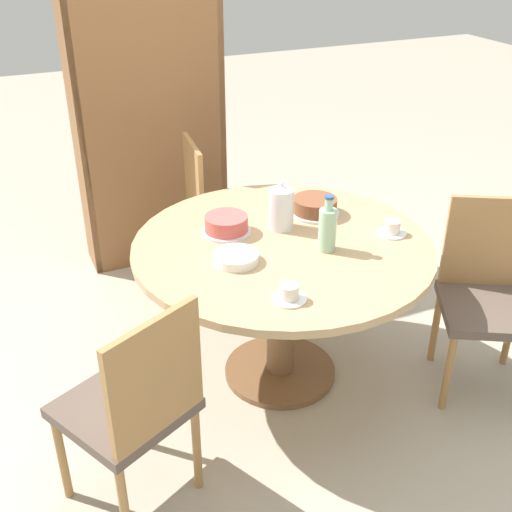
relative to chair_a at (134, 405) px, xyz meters
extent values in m
plane|color=#B2A893|center=(0.81, 0.48, -0.48)|extent=(14.00, 14.00, 0.00)
cylinder|color=brown|center=(0.81, 0.48, -0.46)|extent=(0.54, 0.54, 0.03)
cylinder|color=brown|center=(0.81, 0.48, -0.12)|extent=(0.13, 0.13, 0.66)
cylinder|color=tan|center=(0.81, 0.48, 0.23)|extent=(1.33, 1.33, 0.04)
cylinder|color=#A87A47|center=(0.05, 0.30, -0.28)|extent=(0.03, 0.03, 0.41)
cylinder|color=#A87A47|center=(-0.27, 0.14, -0.28)|extent=(0.03, 0.03, 0.41)
cylinder|color=#A87A47|center=(0.21, -0.02, -0.28)|extent=(0.03, 0.03, 0.41)
cylinder|color=#A87A47|center=(-0.11, -0.18, -0.28)|extent=(0.03, 0.03, 0.41)
cube|color=brown|center=(-0.03, 0.06, -0.05)|extent=(0.56, 0.56, 0.04)
cube|color=#A87A47|center=(0.06, -0.12, 0.20)|extent=(0.37, 0.20, 0.44)
cylinder|color=#A87A47|center=(1.39, -0.05, -0.28)|extent=(0.03, 0.03, 0.41)
cylinder|color=#A87A47|center=(1.56, 0.27, -0.28)|extent=(0.03, 0.03, 0.41)
cylinder|color=#A87A47|center=(1.88, 0.09, -0.28)|extent=(0.03, 0.03, 0.41)
cube|color=brown|center=(1.63, 0.02, -0.05)|extent=(0.57, 0.57, 0.04)
cube|color=#A87A47|center=(1.73, 0.20, 0.20)|extent=(0.36, 0.22, 0.44)
cylinder|color=#A87A47|center=(1.08, 1.21, -0.28)|extent=(0.03, 0.03, 0.41)
cylinder|color=#A87A47|center=(1.12, 1.57, -0.28)|extent=(0.03, 0.03, 0.41)
cylinder|color=#A87A47|center=(0.72, 1.25, -0.28)|extent=(0.03, 0.03, 0.41)
cylinder|color=#A87A47|center=(0.76, 1.61, -0.28)|extent=(0.03, 0.03, 0.41)
cube|color=brown|center=(0.92, 1.41, -0.05)|extent=(0.46, 0.46, 0.04)
cube|color=#A87A47|center=(0.72, 1.43, 0.20)|extent=(0.07, 0.40, 0.44)
cube|color=brown|center=(1.05, 1.95, 0.48)|extent=(0.04, 0.28, 1.91)
cube|color=brown|center=(0.20, 1.95, 0.48)|extent=(0.04, 0.28, 1.91)
cube|color=brown|center=(0.62, 1.82, 0.48)|extent=(0.89, 0.02, 1.91)
cube|color=brown|center=(0.62, 1.95, -0.46)|extent=(0.81, 0.27, 0.04)
cube|color=brown|center=(0.62, 1.95, -0.10)|extent=(0.81, 0.27, 0.04)
cube|color=brown|center=(0.62, 1.95, 0.29)|extent=(0.81, 0.27, 0.04)
cube|color=brown|center=(0.62, 1.95, 0.67)|extent=(0.81, 0.27, 0.04)
cube|color=brown|center=(0.62, 1.95, 1.05)|extent=(0.81, 0.27, 0.04)
cube|color=beige|center=(0.88, 1.93, -0.33)|extent=(0.29, 0.21, 0.23)
cube|color=#B72D28|center=(0.36, 1.93, -0.31)|extent=(0.29, 0.21, 0.27)
cube|color=#703384|center=(0.85, 1.93, 0.05)|extent=(0.35, 0.21, 0.26)
cube|color=orange|center=(0.39, 1.93, 0.05)|extent=(0.35, 0.21, 0.25)
cube|color=#234793|center=(0.88, 1.93, 0.46)|extent=(0.30, 0.21, 0.30)
cube|color=#703384|center=(0.37, 1.93, 0.43)|extent=(0.30, 0.21, 0.24)
cube|color=#703384|center=(0.85, 1.93, 0.83)|extent=(0.35, 0.21, 0.29)
cube|color=orange|center=(0.39, 1.93, 0.83)|extent=(0.35, 0.21, 0.28)
cylinder|color=silver|center=(0.87, 0.61, 0.34)|extent=(0.12, 0.12, 0.19)
cone|color=silver|center=(0.87, 0.61, 0.45)|extent=(0.10, 0.10, 0.02)
sphere|color=silver|center=(0.87, 0.61, 0.47)|extent=(0.02, 0.02, 0.02)
cylinder|color=#99C6A3|center=(0.96, 0.35, 0.34)|extent=(0.08, 0.08, 0.19)
cylinder|color=#99C6A3|center=(0.96, 0.35, 0.46)|extent=(0.03, 0.03, 0.05)
cylinder|color=#2D5184|center=(0.96, 0.35, 0.49)|extent=(0.04, 0.04, 0.01)
cylinder|color=silver|center=(1.08, 0.69, 0.25)|extent=(0.24, 0.24, 0.01)
cylinder|color=brown|center=(1.08, 0.69, 0.29)|extent=(0.21, 0.21, 0.07)
cylinder|color=silver|center=(0.62, 0.67, 0.25)|extent=(0.23, 0.23, 0.01)
cylinder|color=#C65651|center=(0.62, 0.67, 0.30)|extent=(0.20, 0.20, 0.07)
cylinder|color=white|center=(0.63, 0.05, 0.25)|extent=(0.13, 0.13, 0.01)
cylinder|color=silver|center=(0.63, 0.05, 0.29)|extent=(0.07, 0.07, 0.06)
cylinder|color=white|center=(1.30, 0.36, 0.25)|extent=(0.13, 0.13, 0.01)
cylinder|color=silver|center=(1.30, 0.36, 0.29)|extent=(0.07, 0.07, 0.06)
cylinder|color=white|center=(0.56, 0.40, 0.25)|extent=(0.19, 0.19, 0.01)
cylinder|color=white|center=(0.56, 0.40, 0.26)|extent=(0.19, 0.19, 0.01)
cylinder|color=white|center=(0.56, 0.40, 0.27)|extent=(0.19, 0.19, 0.01)
cylinder|color=white|center=(0.56, 0.40, 0.28)|extent=(0.19, 0.19, 0.01)
camera|label=1|loc=(-0.30, -1.76, 1.57)|focal=45.00mm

